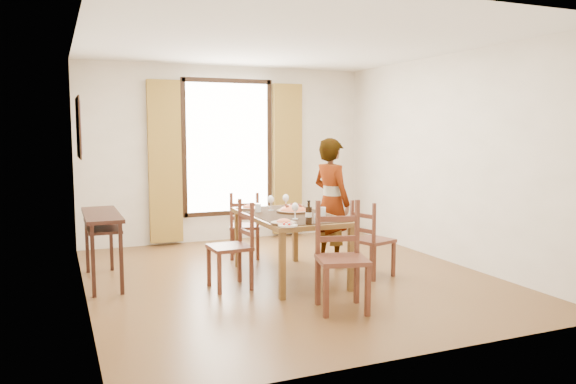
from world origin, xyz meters
name	(u,v)px	position (x,y,z in m)	size (l,w,h in m)	color
ground	(289,277)	(0.00, 0.00, 0.00)	(5.00, 5.00, 0.00)	#55311A
room_shell	(285,146)	(0.00, 0.13, 1.54)	(4.60, 5.10, 2.74)	white
console_table	(102,223)	(-2.03, 0.60, 0.68)	(0.38, 1.20, 0.80)	black
dining_table	(290,220)	(0.00, -0.02, 0.69)	(0.91, 1.62, 0.76)	brown
chair_west	(233,248)	(-0.74, -0.15, 0.44)	(0.44, 0.44, 0.96)	#51281B
chair_north	(245,227)	(-0.16, 1.16, 0.42)	(0.51, 0.51, 0.90)	#51281B
chair_south	(341,260)	(0.01, -1.27, 0.48)	(0.56, 0.56, 1.04)	#51281B
chair_east	(371,241)	(0.91, -0.33, 0.42)	(0.50, 0.50, 0.90)	#51281B
man	(331,202)	(0.73, 0.36, 0.81)	(0.54, 0.68, 1.62)	#9798A0
plate_sw	(284,221)	(-0.32, -0.61, 0.78)	(0.27, 0.27, 0.05)	silver
plate_se	(334,218)	(0.27, -0.60, 0.78)	(0.27, 0.27, 0.05)	silver
plate_nw	(249,207)	(-0.30, 0.56, 0.78)	(0.27, 0.27, 0.05)	silver
plate_ne	(293,205)	(0.28, 0.52, 0.78)	(0.27, 0.27, 0.05)	silver
pasta_platter	(293,208)	(0.09, 0.09, 0.81)	(0.40, 0.40, 0.10)	red
caprese_plate	(288,224)	(-0.34, -0.77, 0.78)	(0.20, 0.20, 0.04)	silver
wine_glass_a	(295,211)	(-0.09, -0.39, 0.85)	(0.08, 0.08, 0.18)	white
wine_glass_b	(286,201)	(0.12, 0.39, 0.85)	(0.08, 0.08, 0.18)	white
wine_glass_c	(271,203)	(-0.10, 0.33, 0.85)	(0.08, 0.08, 0.18)	white
tumbler_a	(323,212)	(0.29, -0.29, 0.81)	(0.07, 0.07, 0.10)	silver
tumbler_b	(258,208)	(-0.28, 0.28, 0.81)	(0.07, 0.07, 0.10)	silver
tumbler_c	(317,219)	(0.02, -0.72, 0.81)	(0.07, 0.07, 0.10)	silver
wine_bottle	(309,212)	(-0.09, -0.74, 0.88)	(0.07, 0.07, 0.25)	black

